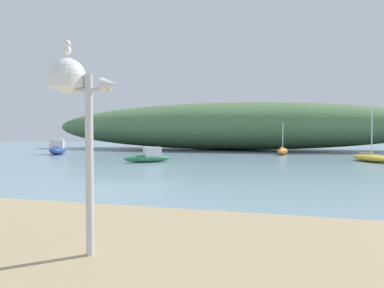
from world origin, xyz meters
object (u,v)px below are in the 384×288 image
(sailboat_by_sandbar, at_px, (283,151))
(motorboat_west_reach, at_px, (149,157))
(mast_structure, at_px, (73,91))
(sailboat_mid_channel, at_px, (371,158))
(motorboat_outer_mooring, at_px, (58,149))
(seagull_on_radar, at_px, (67,49))

(sailboat_by_sandbar, xyz_separation_m, motorboat_west_reach, (-9.40, -10.86, 0.03))
(mast_structure, bearing_deg, motorboat_west_reach, 108.49)
(sailboat_mid_channel, xyz_separation_m, motorboat_west_reach, (-15.51, -4.38, 0.11))
(mast_structure, relative_size, motorboat_outer_mooring, 0.68)
(sailboat_by_sandbar, relative_size, motorboat_outer_mooring, 0.72)
(seagull_on_radar, height_order, sailboat_by_sandbar, seagull_on_radar)
(mast_structure, distance_m, seagull_on_radar, 0.64)
(mast_structure, bearing_deg, seagull_on_radar, -170.29)
(sailboat_by_sandbar, bearing_deg, seagull_on_radar, -97.32)
(sailboat_by_sandbar, bearing_deg, mast_structure, -97.16)
(sailboat_mid_channel, distance_m, motorboat_west_reach, 16.12)
(seagull_on_radar, relative_size, sailboat_mid_channel, 0.07)
(sailboat_by_sandbar, xyz_separation_m, motorboat_outer_mooring, (-21.67, -4.58, 0.19))
(mast_structure, relative_size, seagull_on_radar, 9.49)
(seagull_on_radar, bearing_deg, mast_structure, 9.71)
(mast_structure, height_order, motorboat_west_reach, mast_structure)
(seagull_on_radar, bearing_deg, sailboat_mid_channel, 65.96)
(motorboat_west_reach, relative_size, motorboat_outer_mooring, 0.75)
(seagull_on_radar, relative_size, motorboat_outer_mooring, 0.07)
(mast_structure, relative_size, motorboat_west_reach, 0.91)
(sailboat_by_sandbar, bearing_deg, motorboat_west_reach, -130.90)
(mast_structure, distance_m, motorboat_outer_mooring, 29.94)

